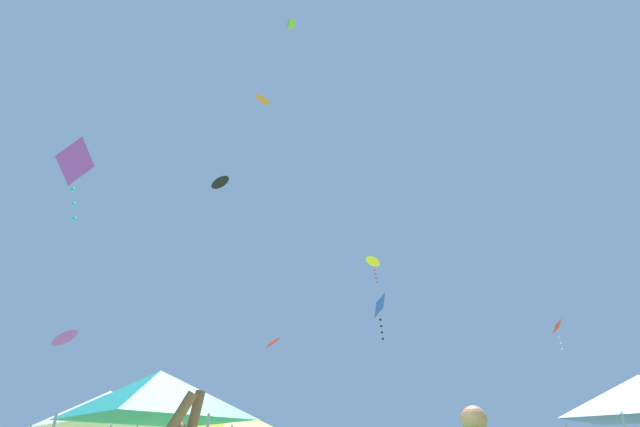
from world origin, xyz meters
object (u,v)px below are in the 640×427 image
object	(u,v)px
canopy_tent_yellow	(234,424)
kite_black_delta	(221,182)
canopy_tent_white	(109,409)
kite_yellow_delta	(375,261)
kite_red_diamond	(558,327)
canopy_tent_teal	(159,395)
kite_purple_delta	(66,337)
kite_blue_diamond	(380,308)
kite_orange_diamond	(265,99)
kite_lime_box	(292,24)
kite_purple_diamond	(76,165)
kite_red_delta	(274,341)

from	to	relation	value
canopy_tent_yellow	kite_black_delta	size ratio (longest dim) A/B	2.00
canopy_tent_white	kite_yellow_delta	size ratio (longest dim) A/B	2.22
canopy_tent_white	kite_red_diamond	distance (m)	27.65
canopy_tent_teal	canopy_tent_yellow	bearing A→B (deg)	82.54
kite_purple_delta	kite_blue_diamond	bearing A→B (deg)	18.29
kite_yellow_delta	kite_blue_diamond	world-z (taller)	kite_yellow_delta
kite_orange_diamond	kite_red_diamond	world-z (taller)	kite_orange_diamond
kite_lime_box	kite_orange_diamond	xyz separation A→B (m)	(-2.69, 8.83, 1.04)
canopy_tent_yellow	kite_purple_diamond	bearing A→B (deg)	-146.96
canopy_tent_teal	kite_blue_diamond	size ratio (longest dim) A/B	1.19
canopy_tent_white	kite_blue_diamond	bearing A→B (deg)	54.12
canopy_tent_yellow	kite_yellow_delta	size ratio (longest dim) A/B	1.85
kite_purple_diamond	kite_red_diamond	xyz separation A→B (m)	(22.18, 20.06, 0.19)
kite_yellow_delta	kite_purple_diamond	bearing A→B (deg)	-126.94
canopy_tent_yellow	kite_purple_delta	distance (m)	14.66
canopy_tent_yellow	canopy_tent_white	world-z (taller)	canopy_tent_white
canopy_tent_yellow	kite_black_delta	distance (m)	25.06
canopy_tent_white	canopy_tent_yellow	bearing A→B (deg)	-14.35
kite_orange_diamond	canopy_tent_teal	bearing A→B (deg)	-86.56
kite_purple_diamond	kite_blue_diamond	bearing A→B (deg)	59.26
canopy_tent_white	kite_lime_box	xyz separation A→B (m)	(4.66, 7.67, 23.99)
kite_blue_diamond	kite_purple_diamond	xyz separation A→B (m)	(-10.66, -17.93, -0.88)
kite_purple_delta	kite_red_diamond	bearing A→B (deg)	15.10
kite_red_delta	kite_orange_diamond	world-z (taller)	kite_orange_diamond
kite_purple_diamond	kite_red_diamond	size ratio (longest dim) A/B	1.27
kite_red_delta	kite_lime_box	xyz separation A→B (m)	(0.76, -4.28, 19.31)
canopy_tent_teal	kite_blue_diamond	world-z (taller)	kite_blue_diamond
canopy_tent_teal	kite_purple_diamond	distance (m)	8.01
kite_red_delta	kite_purple_diamond	distance (m)	16.68
kite_black_delta	canopy_tent_teal	bearing A→B (deg)	-79.51
kite_orange_diamond	kite_purple_delta	bearing A→B (deg)	-135.26
kite_red_delta	kite_orange_diamond	bearing A→B (deg)	113.03
kite_purple_diamond	kite_yellow_delta	bearing A→B (deg)	53.06
kite_red_diamond	canopy_tent_teal	bearing A→B (deg)	-129.33
canopy_tent_yellow	kite_yellow_delta	distance (m)	14.56
canopy_tent_yellow	kite_orange_diamond	distance (m)	31.03
kite_red_delta	kite_purple_delta	distance (m)	10.49
canopy_tent_yellow	kite_red_diamond	size ratio (longest dim) A/B	1.64
kite_orange_diamond	kite_purple_diamond	xyz separation A→B (m)	(-2.57, -20.53, -18.76)
canopy_tent_yellow	kite_orange_diamond	bearing A→B (deg)	96.66
canopy_tent_yellow	kite_red_diamond	distance (m)	25.45
canopy_tent_yellow	canopy_tent_white	distance (m)	4.17
kite_blue_diamond	kite_purple_diamond	size ratio (longest dim) A/B	1.13
canopy_tent_teal	kite_red_diamond	xyz separation A→B (m)	(18.25, 22.26, 6.81)
canopy_tent_yellow	kite_lime_box	bearing A→B (deg)	85.75
kite_black_delta	kite_blue_diamond	size ratio (longest dim) A/B	0.56
kite_purple_delta	kite_purple_diamond	distance (m)	13.89
kite_black_delta	kite_red_delta	bearing A→B (deg)	-41.30
canopy_tent_white	kite_red_delta	xyz separation A→B (m)	(3.90, 11.95, 4.67)
canopy_tent_teal	kite_lime_box	world-z (taller)	kite_lime_box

